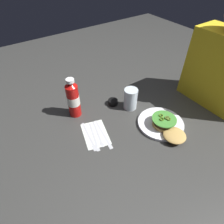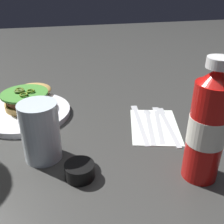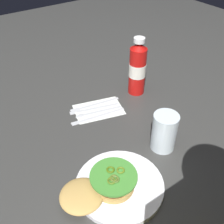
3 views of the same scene
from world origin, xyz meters
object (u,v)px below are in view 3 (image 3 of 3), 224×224
Objects in this scene: condiment_cup at (166,122)px; spoon_utensil at (92,112)px; ketchup_bottle at (137,68)px; steak_knife at (91,108)px; butter_knife at (95,116)px; dinner_plate at (119,185)px; fork_utensil at (91,105)px; water_glass at (164,132)px; burger_sandwich at (102,186)px; napkin at (99,109)px.

spoon_utensil is at bearing -49.79° from condiment_cup.
condiment_cup is (0.05, 0.23, -0.10)m from ketchup_bottle.
steak_knife is 0.90× the size of butter_knife.
ketchup_bottle reaches higher than spoon_utensil.
dinner_plate is at bearing 70.51° from steak_knife.
ketchup_bottle is 1.19× the size of fork_utensil.
water_glass is at bearing 39.21° from condiment_cup.
steak_knife and spoon_utensil have the same top height.
fork_utensil is at bearing -77.07° from water_glass.
water_glass is (0.13, 0.30, -0.05)m from ketchup_bottle.
fork_utensil is at bearing -121.08° from steak_knife.
dinner_plate is at bearing 21.54° from condiment_cup.
dinner_plate is 0.06m from burger_sandwich.
ketchup_bottle reaches higher than fork_utensil.
steak_knife is at bearing -109.49° from dinner_plate.
fork_utensil is 0.94× the size of butter_knife.
fork_utensil is 0.02m from steak_knife.
burger_sandwich is at bearing 62.43° from fork_utensil.
spoon_utensil is 0.85× the size of butter_knife.
burger_sandwich is 1.18× the size of napkin.
water_glass is at bearing 65.91° from ketchup_bottle.
water_glass is 0.30m from napkin.
water_glass reaches higher than steak_knife.
dinner_plate is at bearing 45.23° from ketchup_bottle.
steak_knife is (0.17, -0.24, -0.01)m from condiment_cup.
spoon_utensil is (-0.11, -0.33, -0.00)m from dinner_plate.
steak_knife is 0.03m from spoon_utensil.
spoon_utensil is at bearing 62.89° from fork_utensil.
steak_knife is 0.05m from butter_knife.
dinner_plate is 0.37m from steak_knife.
condiment_cup is (-0.08, -0.07, -0.05)m from water_glass.
water_glass is (-0.26, -0.04, 0.03)m from burger_sandwich.
ketchup_bottle is 0.25m from condiment_cup.
butter_knife is at bearing 79.21° from spoon_utensil.
napkin is at bearing 103.67° from fork_utensil.
condiment_cup is at bearing 125.69° from steak_knife.
condiment_cup is (-0.29, -0.12, 0.01)m from dinner_plate.
burger_sandwich is at bearing 62.37° from spoon_utensil.
burger_sandwich is 0.90× the size of ketchup_bottle.
butter_knife is at bearing -45.16° from condiment_cup.
burger_sandwich is 0.39m from steak_knife.
butter_knife is at bearing 68.79° from fork_utensil.
burger_sandwich is at bearing 58.49° from napkin.
spoon_utensil is at bearing 66.42° from steak_knife.
ketchup_bottle is 0.26m from butter_knife.
ketchup_bottle is at bearing -134.77° from dinner_plate.
napkin is 0.05m from butter_knife.
burger_sandwich is 0.38m from napkin.
ketchup_bottle is at bearing -169.15° from butter_knife.
dinner_plate is at bearing 69.86° from fork_utensil.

